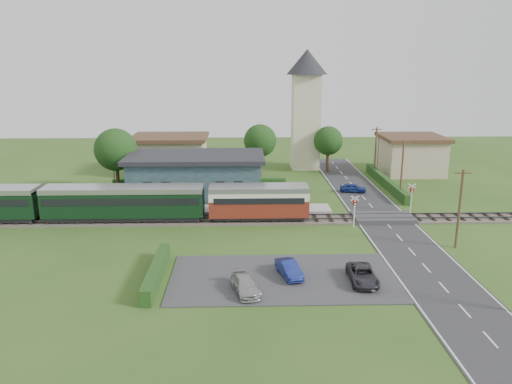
{
  "coord_description": "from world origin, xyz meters",
  "views": [
    {
      "loc": [
        -4.48,
        -46.7,
        15.87
      ],
      "look_at": [
        -3.1,
        4.0,
        2.54
      ],
      "focal_mm": 35.0,
      "sensor_mm": 36.0,
      "label": 1
    }
  ],
  "objects_px": {
    "car_park_silver": "(245,285)",
    "house_west": "(170,154)",
    "church_tower": "(306,101)",
    "pedestrian_far": "(118,203)",
    "crossing_signal_far": "(412,194)",
    "car_on_road": "(353,188)",
    "house_east": "(411,154)",
    "station_building": "(196,176)",
    "equipment_hut": "(117,197)",
    "car_park_dark": "(362,275)",
    "crossing_signal_near": "(355,207)",
    "pedestrian_near": "(266,198)",
    "car_park_blue": "(289,269)",
    "train": "(92,202)"
  },
  "relations": [
    {
      "from": "church_tower",
      "to": "pedestrian_far",
      "type": "bearing_deg",
      "value": -133.96
    },
    {
      "from": "station_building",
      "to": "car_park_silver",
      "type": "xyz_separation_m",
      "value": [
        5.62,
        -25.45,
        -2.07
      ]
    },
    {
      "from": "car_park_blue",
      "to": "car_park_dark",
      "type": "distance_m",
      "value": 5.45
    },
    {
      "from": "church_tower",
      "to": "car_park_dark",
      "type": "bearing_deg",
      "value": -90.99
    },
    {
      "from": "church_tower",
      "to": "car_park_dark",
      "type": "distance_m",
      "value": 42.11
    },
    {
      "from": "church_tower",
      "to": "pedestrian_near",
      "type": "height_order",
      "value": "church_tower"
    },
    {
      "from": "house_west",
      "to": "crossing_signal_near",
      "type": "xyz_separation_m",
      "value": [
        21.4,
        -25.41,
        -0.65
      ]
    },
    {
      "from": "equipment_hut",
      "to": "station_building",
      "type": "bearing_deg",
      "value": 35.92
    },
    {
      "from": "car_park_blue",
      "to": "pedestrian_near",
      "type": "xyz_separation_m",
      "value": [
        -0.98,
        17.39,
        0.76
      ]
    },
    {
      "from": "train",
      "to": "station_building",
      "type": "bearing_deg",
      "value": 42.97
    },
    {
      "from": "church_tower",
      "to": "crossing_signal_far",
      "type": "relative_size",
      "value": 5.37
    },
    {
      "from": "pedestrian_far",
      "to": "house_west",
      "type": "bearing_deg",
      "value": -18.72
    },
    {
      "from": "train",
      "to": "car_park_blue",
      "type": "xyz_separation_m",
      "value": [
        18.64,
        -13.78,
        -1.52
      ]
    },
    {
      "from": "crossing_signal_near",
      "to": "car_park_silver",
      "type": "distance_m",
      "value": 17.77
    },
    {
      "from": "car_on_road",
      "to": "pedestrian_far",
      "type": "xyz_separation_m",
      "value": [
        -26.98,
        -8.66,
        0.77
      ]
    },
    {
      "from": "car_park_silver",
      "to": "house_west",
      "type": "bearing_deg",
      "value": 89.76
    },
    {
      "from": "car_park_dark",
      "to": "pedestrian_far",
      "type": "xyz_separation_m",
      "value": [
        -22.0,
        17.45,
        0.72
      ]
    },
    {
      "from": "church_tower",
      "to": "crossing_signal_near",
      "type": "relative_size",
      "value": 5.37
    },
    {
      "from": "crossing_signal_far",
      "to": "pedestrian_far",
      "type": "xyz_separation_m",
      "value": [
        -31.31,
        0.05,
        -0.77
      ]
    },
    {
      "from": "equipment_hut",
      "to": "church_tower",
      "type": "distance_m",
      "value": 33.48
    },
    {
      "from": "station_building",
      "to": "church_tower",
      "type": "distance_m",
      "value": 23.89
    },
    {
      "from": "car_park_silver",
      "to": "pedestrian_far",
      "type": "relative_size",
      "value": 2.04
    },
    {
      "from": "house_east",
      "to": "car_park_silver",
      "type": "distance_m",
      "value": 45.58
    },
    {
      "from": "house_west",
      "to": "car_on_road",
      "type": "distance_m",
      "value": 27.11
    },
    {
      "from": "crossing_signal_near",
      "to": "pedestrian_far",
      "type": "distance_m",
      "value": 24.61
    },
    {
      "from": "equipment_hut",
      "to": "crossing_signal_far",
      "type": "bearing_deg",
      "value": -1.46
    },
    {
      "from": "house_west",
      "to": "car_park_blue",
      "type": "xyz_separation_m",
      "value": [
        13.98,
        -36.78,
        -2.14
      ]
    },
    {
      "from": "car_park_blue",
      "to": "pedestrian_far",
      "type": "height_order",
      "value": "pedestrian_far"
    },
    {
      "from": "house_west",
      "to": "car_park_blue",
      "type": "distance_m",
      "value": 39.41
    },
    {
      "from": "house_west",
      "to": "house_east",
      "type": "distance_m",
      "value": 35.01
    },
    {
      "from": "car_park_silver",
      "to": "pedestrian_near",
      "type": "relative_size",
      "value": 1.95
    },
    {
      "from": "station_building",
      "to": "car_park_silver",
      "type": "bearing_deg",
      "value": -77.55
    },
    {
      "from": "house_west",
      "to": "car_park_silver",
      "type": "xyz_separation_m",
      "value": [
        10.62,
        -39.45,
        -2.17
      ]
    },
    {
      "from": "station_building",
      "to": "house_east",
      "type": "bearing_deg",
      "value": 23.44
    },
    {
      "from": "equipment_hut",
      "to": "car_park_silver",
      "type": "distance_m",
      "value": 23.94
    },
    {
      "from": "train",
      "to": "crossing_signal_near",
      "type": "height_order",
      "value": "train"
    },
    {
      "from": "car_on_road",
      "to": "crossing_signal_far",
      "type": "bearing_deg",
      "value": -141.93
    },
    {
      "from": "train",
      "to": "car_on_road",
      "type": "distance_m",
      "value": 31.02
    },
    {
      "from": "house_east",
      "to": "car_park_silver",
      "type": "bearing_deg",
      "value": -122.38
    },
    {
      "from": "house_east",
      "to": "house_west",
      "type": "bearing_deg",
      "value": 178.36
    },
    {
      "from": "house_west",
      "to": "car_park_blue",
      "type": "bearing_deg",
      "value": -69.19
    },
    {
      "from": "house_west",
      "to": "pedestrian_far",
      "type": "xyz_separation_m",
      "value": [
        -2.71,
        -20.55,
        -1.42
      ]
    },
    {
      "from": "crossing_signal_far",
      "to": "car_park_dark",
      "type": "xyz_separation_m",
      "value": [
        -9.31,
        -17.4,
        -1.49
      ]
    },
    {
      "from": "church_tower",
      "to": "pedestrian_near",
      "type": "distance_m",
      "value": 25.06
    },
    {
      "from": "car_park_dark",
      "to": "pedestrian_near",
      "type": "relative_size",
      "value": 2.14
    },
    {
      "from": "house_west",
      "to": "crossing_signal_far",
      "type": "bearing_deg",
      "value": -35.77
    },
    {
      "from": "crossing_signal_far",
      "to": "car_on_road",
      "type": "xyz_separation_m",
      "value": [
        -4.34,
        8.71,
        -1.54
      ]
    },
    {
      "from": "church_tower",
      "to": "equipment_hut",
      "type": "bearing_deg",
      "value": -135.25
    },
    {
      "from": "station_building",
      "to": "train",
      "type": "relative_size",
      "value": 0.37
    },
    {
      "from": "crossing_signal_near",
      "to": "train",
      "type": "bearing_deg",
      "value": 174.72
    }
  ]
}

